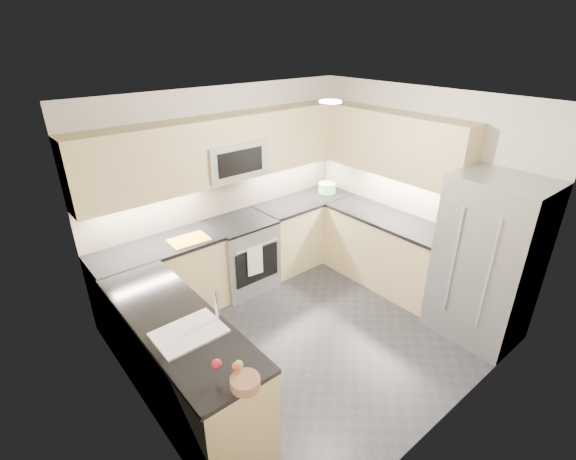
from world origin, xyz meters
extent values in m
cube|color=#26252B|center=(0.00, 0.00, 0.00)|extent=(3.60, 3.20, 0.00)
cube|color=beige|center=(0.00, 0.00, 2.50)|extent=(3.60, 3.20, 0.02)
cube|color=beige|center=(0.00, 1.60, 1.25)|extent=(3.60, 0.02, 2.50)
cube|color=beige|center=(0.00, -1.60, 1.25)|extent=(3.60, 0.02, 2.50)
cube|color=beige|center=(-1.80, 0.00, 1.25)|extent=(0.02, 3.20, 2.50)
cube|color=beige|center=(1.80, 0.00, 1.25)|extent=(0.02, 3.20, 2.50)
cube|color=#CDB67C|center=(-1.09, 1.30, 0.45)|extent=(1.42, 0.60, 0.90)
cube|color=#CDB67C|center=(1.09, 1.30, 0.45)|extent=(1.42, 0.60, 0.90)
cube|color=#CDB67C|center=(1.50, 0.15, 0.45)|extent=(0.60, 1.70, 0.90)
cube|color=#CDB67C|center=(-1.50, 0.00, 0.45)|extent=(0.60, 2.00, 0.90)
cube|color=black|center=(-1.09, 1.30, 0.92)|extent=(1.42, 0.63, 0.04)
cube|color=black|center=(1.09, 1.30, 0.92)|extent=(1.42, 0.63, 0.04)
cube|color=black|center=(1.50, 0.15, 0.92)|extent=(0.63, 1.70, 0.04)
cube|color=black|center=(-1.50, 0.00, 0.92)|extent=(0.63, 2.00, 0.04)
cube|color=#CDB67C|center=(0.00, 1.43, 1.83)|extent=(3.60, 0.35, 0.75)
cube|color=#CDB67C|center=(1.62, 0.28, 1.83)|extent=(0.35, 1.95, 0.75)
cube|color=tan|center=(0.00, 1.60, 1.20)|extent=(3.60, 0.01, 0.51)
cube|color=tan|center=(1.80, 0.45, 1.20)|extent=(0.01, 2.30, 0.51)
cube|color=#909498|center=(0.00, 1.28, 0.46)|extent=(0.76, 0.65, 0.91)
cube|color=black|center=(0.00, 1.28, 0.92)|extent=(0.76, 0.65, 0.03)
cube|color=black|center=(0.00, 0.95, 0.45)|extent=(0.62, 0.02, 0.45)
cylinder|color=#B2B5BA|center=(0.00, 0.93, 0.72)|extent=(0.60, 0.02, 0.02)
cube|color=#A6A9AE|center=(0.00, 1.40, 1.70)|extent=(0.76, 0.40, 0.40)
cube|color=black|center=(0.00, 1.20, 1.70)|extent=(0.60, 0.01, 0.28)
cube|color=#919498|center=(1.45, -1.15, 0.90)|extent=(0.70, 0.90, 1.80)
cylinder|color=#B2B5BA|center=(1.08, -1.33, 0.95)|extent=(0.02, 0.02, 1.20)
cylinder|color=#B2B5BA|center=(1.08, -0.97, 0.95)|extent=(0.02, 0.02, 1.20)
cube|color=white|center=(-1.50, -0.25, 0.88)|extent=(0.52, 0.38, 0.16)
cylinder|color=silver|center=(-1.24, -0.25, 1.08)|extent=(0.03, 0.03, 0.28)
cylinder|color=#68C454|center=(1.52, 1.29, 1.01)|extent=(0.30, 0.30, 0.14)
cube|color=orange|center=(-0.74, 1.19, 0.95)|extent=(0.44, 0.32, 0.01)
cylinder|color=#A3704C|center=(-1.47, -0.97, 0.98)|extent=(0.22, 0.22, 0.07)
sphere|color=red|center=(-1.56, -0.78, 1.05)|extent=(0.07, 0.07, 0.07)
sphere|color=#76BA4F|center=(-1.45, -0.88, 1.05)|extent=(0.06, 0.06, 0.06)
cube|color=white|center=(-0.06, 0.91, 0.55)|extent=(0.20, 0.04, 0.38)
sphere|color=#EC481A|center=(-1.47, -0.88, 1.05)|extent=(0.06, 0.06, 0.06)
camera|label=1|loc=(-2.55, -2.71, 3.07)|focal=26.00mm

